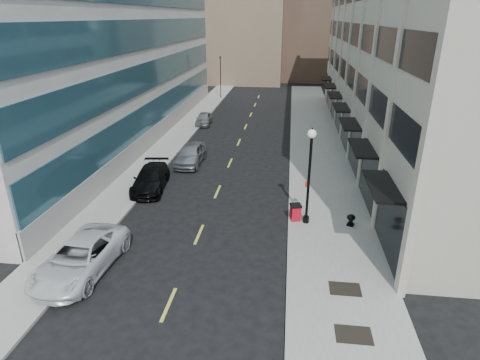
% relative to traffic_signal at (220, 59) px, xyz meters
% --- Properties ---
extents(ground, '(160.00, 160.00, 0.00)m').
position_rel_traffic_signal_xyz_m(ground, '(5.50, -48.00, -5.72)').
color(ground, black).
rests_on(ground, ground).
extents(sidewalk_right, '(5.00, 80.00, 0.15)m').
position_rel_traffic_signal_xyz_m(sidewalk_right, '(13.00, -28.00, -5.64)').
color(sidewalk_right, gray).
rests_on(sidewalk_right, ground).
extents(sidewalk_left, '(3.00, 80.00, 0.15)m').
position_rel_traffic_signal_xyz_m(sidewalk_left, '(-1.00, -28.00, -5.64)').
color(sidewalk_left, gray).
rests_on(sidewalk_left, ground).
extents(building_right, '(15.30, 46.50, 18.25)m').
position_rel_traffic_signal_xyz_m(building_right, '(22.44, -21.01, 3.28)').
color(building_right, '#B6AB9A').
rests_on(building_right, ground).
extents(building_left, '(16.14, 46.00, 20.00)m').
position_rel_traffic_signal_xyz_m(building_left, '(-10.45, -21.00, 4.27)').
color(building_left, silver).
rests_on(building_left, ground).
extents(skyline_tan_near, '(14.00, 18.00, 28.00)m').
position_rel_traffic_signal_xyz_m(skyline_tan_near, '(1.50, 20.00, 8.28)').
color(skyline_tan_near, '#806954').
rests_on(skyline_tan_near, ground).
extents(skyline_tan_far, '(12.00, 14.00, 22.00)m').
position_rel_traffic_signal_xyz_m(skyline_tan_far, '(-8.50, 30.00, 5.28)').
color(skyline_tan_far, '#806954').
rests_on(skyline_tan_far, ground).
extents(skyline_stone, '(10.00, 14.00, 20.00)m').
position_rel_traffic_signal_xyz_m(skyline_stone, '(23.50, 18.00, 4.28)').
color(skyline_stone, '#B6AB9A').
rests_on(skyline_stone, ground).
extents(grate_mid, '(1.40, 1.00, 0.01)m').
position_rel_traffic_signal_xyz_m(grate_mid, '(13.10, -47.00, -5.56)').
color(grate_mid, black).
rests_on(grate_mid, sidewalk_right).
extents(grate_far, '(1.40, 1.00, 0.01)m').
position_rel_traffic_signal_xyz_m(grate_far, '(13.10, -44.20, -5.56)').
color(grate_far, black).
rests_on(grate_far, sidewalk_right).
extents(road_centerline, '(0.15, 68.20, 0.01)m').
position_rel_traffic_signal_xyz_m(road_centerline, '(5.50, -31.00, -5.71)').
color(road_centerline, '#D8CC4C').
rests_on(road_centerline, ground).
extents(traffic_signal, '(0.66, 0.66, 6.98)m').
position_rel_traffic_signal_xyz_m(traffic_signal, '(0.00, 0.00, 0.00)').
color(traffic_signal, black).
rests_on(traffic_signal, ground).
extents(car_white_van, '(3.07, 6.00, 1.62)m').
position_rel_traffic_signal_xyz_m(car_white_van, '(0.70, -44.17, -4.91)').
color(car_white_van, silver).
rests_on(car_white_van, ground).
extents(car_black_pickup, '(2.75, 5.45, 1.52)m').
position_rel_traffic_signal_xyz_m(car_black_pickup, '(0.70, -34.03, -4.96)').
color(car_black_pickup, black).
rests_on(car_black_pickup, ground).
extents(car_silver_sedan, '(2.05, 4.98, 1.69)m').
position_rel_traffic_signal_xyz_m(car_silver_sedan, '(2.30, -28.59, -4.87)').
color(car_silver_sedan, gray).
rests_on(car_silver_sedan, ground).
extents(car_grey_sedan, '(1.82, 4.08, 1.36)m').
position_rel_traffic_signal_xyz_m(car_grey_sedan, '(0.70, -15.65, -5.04)').
color(car_grey_sedan, gray).
rests_on(car_grey_sedan, ground).
extents(trash_bin, '(0.76, 0.77, 1.02)m').
position_rel_traffic_signal_xyz_m(trash_bin, '(10.90, -37.85, -5.02)').
color(trash_bin, red).
rests_on(trash_bin, sidewalk_right).
extents(lamppost, '(0.48, 0.48, 5.78)m').
position_rel_traffic_signal_xyz_m(lamppost, '(11.53, -38.08, -2.17)').
color(lamppost, black).
rests_on(lamppost, sidewalk_right).
extents(sign_post, '(0.28, 0.12, 2.41)m').
position_rel_traffic_signal_xyz_m(sign_post, '(11.53, -37.12, -4.02)').
color(sign_post, slate).
rests_on(sign_post, sidewalk_right).
extents(urn_planter, '(0.49, 0.49, 0.68)m').
position_rel_traffic_signal_xyz_m(urn_planter, '(14.10, -38.14, -5.15)').
color(urn_planter, black).
rests_on(urn_planter, sidewalk_right).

